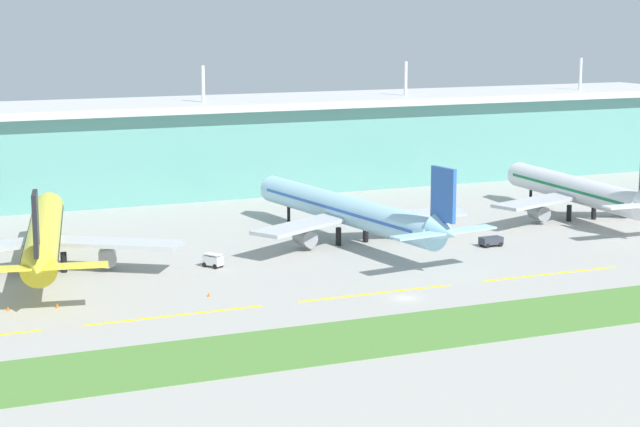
{
  "coord_description": "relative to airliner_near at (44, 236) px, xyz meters",
  "views": [
    {
      "loc": [
        -80.29,
        -153.05,
        45.72
      ],
      "look_at": [
        1.95,
        39.69,
        7.0
      ],
      "focal_mm": 61.92,
      "sensor_mm": 36.0,
      "label": 1
    }
  ],
  "objects": [
    {
      "name": "taxiway_stripe_mid_west",
      "position": [
        13.25,
        -37.13,
        -6.43
      ],
      "size": [
        28.0,
        0.7,
        0.04
      ],
      "primitive_type": "cube",
      "color": "yellow",
      "rests_on": "ground"
    },
    {
      "name": "safety_cone_nose_front",
      "position": [
        -9.79,
        -24.38,
        -6.1
      ],
      "size": [
        0.56,
        0.56,
        0.7
      ],
      "primitive_type": "cone",
      "color": "orange",
      "rests_on": "ground"
    },
    {
      "name": "safety_cone_left_wingtip",
      "position": [
        21.39,
        -28.26,
        -6.1
      ],
      "size": [
        0.56,
        0.56,
        0.7
      ],
      "primitive_type": "cone",
      "color": "orange",
      "rests_on": "ground"
    },
    {
      "name": "taxiway_stripe_mid_east",
      "position": [
        81.25,
        -37.13,
        -6.43
      ],
      "size": [
        28.0,
        0.7,
        0.04
      ],
      "primitive_type": "cube",
      "color": "yellow",
      "rests_on": "ground"
    },
    {
      "name": "ground_plane",
      "position": [
        50.25,
        -41.72,
        -6.45
      ],
      "size": [
        600.0,
        600.0,
        0.0
      ],
      "primitive_type": "plane",
      "color": "#A8A59E"
    },
    {
      "name": "terminal_building",
      "position": [
        50.25,
        72.28,
        5.43
      ],
      "size": [
        288.0,
        34.0,
        32.36
      ],
      "color": "#5B9E93",
      "rests_on": "ground"
    },
    {
      "name": "airliner_middle",
      "position": [
        59.75,
        1.34,
        0.0
      ],
      "size": [
        48.35,
        71.1,
        18.9
      ],
      "color": "#9ED1EA",
      "rests_on": "ground"
    },
    {
      "name": "safety_cone_right_wingtip",
      "position": [
        -2.47,
        -25.58,
        -6.1
      ],
      "size": [
        0.56,
        0.56,
        0.7
      ],
      "primitive_type": "cone",
      "color": "orange",
      "rests_on": "ground"
    },
    {
      "name": "pushback_tug",
      "position": [
        84.07,
        -13.02,
        -5.35
      ],
      "size": [
        4.5,
        2.68,
        1.85
      ],
      "color": "#333842",
      "rests_on": "ground"
    },
    {
      "name": "airliner_near",
      "position": [
        0.0,
        0.0,
        0.0
      ],
      "size": [
        47.89,
        67.19,
        18.9
      ],
      "color": "yellow",
      "rests_on": "ground"
    },
    {
      "name": "baggage_cart",
      "position": [
        28.27,
        -8.77,
        -5.19
      ],
      "size": [
        3.46,
        4.01,
        2.48
      ],
      "color": "silver",
      "rests_on": "ground"
    },
    {
      "name": "taxiway_stripe_centre",
      "position": [
        47.25,
        -37.13,
        -6.43
      ],
      "size": [
        28.0,
        0.7,
        0.04
      ],
      "primitive_type": "cube",
      "color": "yellow",
      "rests_on": "ground"
    },
    {
      "name": "grass_verge",
      "position": [
        50.25,
        -59.05,
        -6.4
      ],
      "size": [
        300.0,
        18.0,
        0.1
      ],
      "primitive_type": "cube",
      "color": "#518438",
      "rests_on": "ground"
    },
    {
      "name": "airliner_far",
      "position": [
        117.05,
        4.04,
        -0.01
      ],
      "size": [
        48.75,
        59.46,
        18.9
      ],
      "color": "silver",
      "rests_on": "ground"
    }
  ]
}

